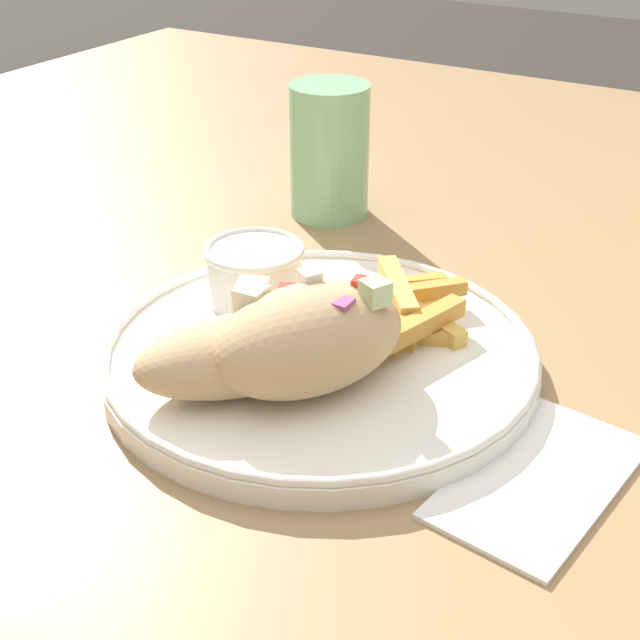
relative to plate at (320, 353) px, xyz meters
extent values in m
cube|color=#9E7A51|center=(0.01, -0.01, -0.03)|extent=(1.52, 1.52, 0.04)
cylinder|color=#9E7A51|center=(0.70, 0.68, -0.38)|extent=(0.06, 0.06, 0.67)
cube|color=white|center=(-0.04, -0.16, -0.01)|extent=(0.14, 0.09, 0.00)
cylinder|color=white|center=(0.00, 0.00, 0.00)|extent=(0.28, 0.28, 0.01)
torus|color=white|center=(0.00, 0.00, 0.01)|extent=(0.27, 0.27, 0.01)
ellipsoid|color=tan|center=(-0.04, -0.02, 0.04)|extent=(0.14, 0.12, 0.06)
cube|color=white|center=(-0.02, 0.00, 0.06)|extent=(0.02, 0.02, 0.01)
cube|color=red|center=(-0.01, -0.03, 0.06)|extent=(0.01, 0.01, 0.01)
cube|color=#B7D693|center=(-0.01, -0.05, 0.06)|extent=(0.02, 0.02, 0.01)
cube|color=#A34C84|center=(-0.03, -0.03, 0.06)|extent=(0.01, 0.01, 0.01)
ellipsoid|color=tan|center=(-0.06, 0.02, 0.03)|extent=(0.14, 0.13, 0.04)
cube|color=white|center=(-0.06, 0.00, 0.04)|extent=(0.02, 0.02, 0.01)
cube|color=red|center=(-0.03, 0.00, 0.05)|extent=(0.02, 0.02, 0.02)
cube|color=#A34C84|center=(-0.04, 0.00, 0.05)|extent=(0.02, 0.02, 0.01)
cube|color=#B7D693|center=(-0.05, 0.00, 0.04)|extent=(0.02, 0.02, 0.01)
cube|color=silver|center=(-0.04, 0.02, 0.05)|extent=(0.02, 0.02, 0.02)
cube|color=silver|center=(-0.05, 0.02, 0.05)|extent=(0.02, 0.02, 0.02)
cube|color=#E5B251|center=(0.06, -0.04, 0.01)|extent=(0.05, 0.08, 0.01)
cube|color=gold|center=(0.03, -0.02, 0.01)|extent=(0.02, 0.07, 0.01)
cube|color=#E5B251|center=(0.05, -0.04, 0.01)|extent=(0.06, 0.01, 0.01)
cube|color=gold|center=(0.04, -0.05, 0.01)|extent=(0.03, 0.06, 0.01)
cube|color=gold|center=(0.03, -0.03, 0.01)|extent=(0.07, 0.01, 0.01)
cube|color=#E5B251|center=(0.07, -0.02, 0.01)|extent=(0.06, 0.01, 0.01)
cube|color=gold|center=(0.06, -0.04, 0.01)|extent=(0.08, 0.01, 0.01)
cube|color=#E5B251|center=(0.06, -0.02, 0.02)|extent=(0.07, 0.06, 0.01)
cube|color=gold|center=(0.07, -0.03, 0.02)|extent=(0.06, 0.06, 0.01)
cube|color=gold|center=(0.08, -0.02, 0.02)|extent=(0.05, 0.05, 0.01)
cube|color=gold|center=(0.01, -0.01, 0.02)|extent=(0.04, 0.08, 0.01)
cube|color=gold|center=(0.03, -0.05, 0.02)|extent=(0.07, 0.03, 0.01)
cylinder|color=white|center=(0.03, 0.07, 0.02)|extent=(0.07, 0.07, 0.04)
cylinder|color=beige|center=(0.03, 0.07, 0.04)|extent=(0.05, 0.05, 0.01)
torus|color=white|center=(0.03, 0.07, 0.04)|extent=(0.07, 0.07, 0.00)
cylinder|color=#8CCC93|center=(0.22, 0.12, 0.05)|extent=(0.07, 0.07, 0.11)
cylinder|color=silver|center=(0.22, 0.12, 0.03)|extent=(0.06, 0.06, 0.07)
camera|label=1|loc=(-0.41, -0.25, 0.30)|focal=50.00mm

